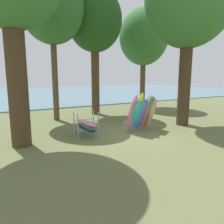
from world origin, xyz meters
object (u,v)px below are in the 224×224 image
at_px(tree_mid_behind, 144,37).
at_px(tree_far_left_back, 52,7).
at_px(leaning_board_pile, 142,114).
at_px(board_storage_rack, 86,125).
at_px(tree_far_right_back, 95,21).

height_order(tree_mid_behind, tree_far_left_back, tree_far_left_back).
height_order(leaning_board_pile, board_storage_rack, leaning_board_pile).
xyz_separation_m(tree_mid_behind, tree_far_left_back, (-9.10, -2.27, 0.78)).
relative_size(tree_far_left_back, tree_far_right_back, 1.02).
distance_m(tree_far_left_back, board_storage_rack, 8.36).
bearing_deg(tree_far_left_back, tree_far_right_back, 14.23).
relative_size(leaning_board_pile, board_storage_rack, 1.05).
height_order(tree_far_right_back, board_storage_rack, tree_far_right_back).
relative_size(tree_far_left_back, leaning_board_pile, 4.43).
relative_size(tree_mid_behind, leaning_board_pile, 4.20).
xyz_separation_m(leaning_board_pile, board_storage_rack, (-3.15, 0.49, -0.43)).
height_order(tree_far_left_back, tree_far_right_back, tree_far_left_back).
xyz_separation_m(tree_mid_behind, board_storage_rack, (-8.73, -6.99, -6.11)).
bearing_deg(board_storage_rack, tree_far_left_back, 94.41).
bearing_deg(tree_far_right_back, board_storage_rack, -118.55).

